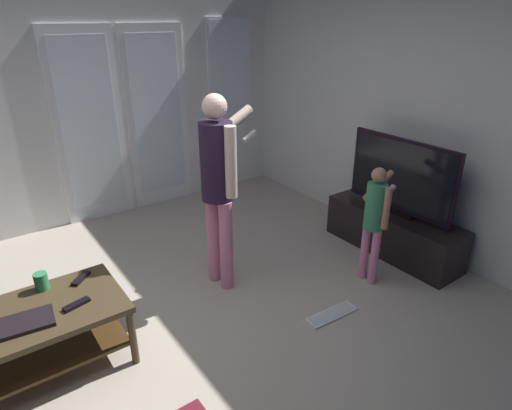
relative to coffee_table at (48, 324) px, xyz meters
The scene contains 13 objects.
ground_plane 0.92m from the coffee_table, 20.44° to the right, with size 5.22×5.05×0.02m, color #B0A493.
wall_back_with_doors 2.59m from the coffee_table, 67.63° to the left, with size 5.22×0.09×2.84m.
wall_right_plain 3.56m from the coffee_table, ahead, with size 0.06×5.05×2.81m.
coffee_table is the anchor object (origin of this frame).
tv_stand 3.08m from the coffee_table, ahead, with size 0.43×1.36×0.42m.
flat_screen_tv 3.11m from the coffee_table, ahead, with size 0.08×1.11×0.72m.
person_adult 1.57m from the coffee_table, ahead, with size 0.68×0.50×1.63m.
person_child 2.56m from the coffee_table, 12.16° to the right, with size 0.46×0.28×1.04m.
loose_keyboard 2.02m from the coffee_table, 20.98° to the right, with size 0.45×0.15×0.02m.
laptop_closed 0.22m from the coffee_table, 144.01° to the right, with size 0.35×0.21×0.03m, color black.
cup_near_edge 0.30m from the coffee_table, 79.48° to the left, with size 0.09×0.09×0.12m, color #2E834D.
tv_remote_black 0.24m from the coffee_table, 27.70° to the right, with size 0.17×0.05×0.02m, color black.
dvd_remote_slim 0.37m from the coffee_table, 34.69° to the left, with size 0.17×0.05×0.02m, color black.
Camera 1 is at (-1.01, -2.28, 2.15)m, focal length 30.24 mm.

